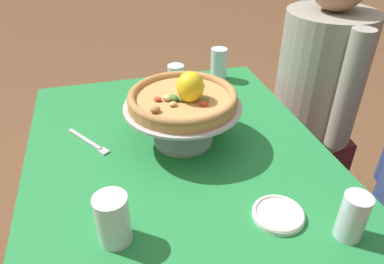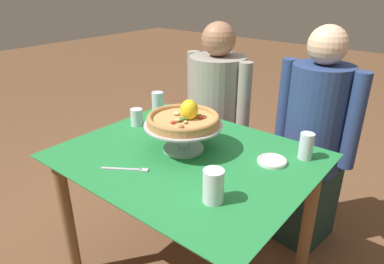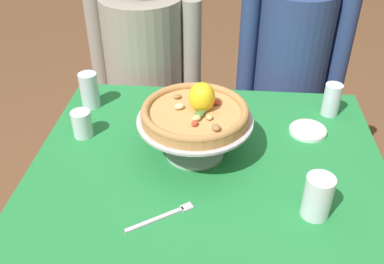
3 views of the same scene
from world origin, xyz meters
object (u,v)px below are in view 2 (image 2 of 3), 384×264
pizza_stand (183,132)px  diner_right (311,148)px  water_glass_side_left (137,118)px  diner_left (216,119)px  side_plate (272,161)px  dinner_fork (128,169)px  water_glass_front_right (213,188)px  pizza (184,118)px  water_glass_back_left (158,105)px  sugar_packet (179,127)px  water_glass_back_right (306,147)px

pizza_stand → diner_right: diner_right is taller
water_glass_side_left → diner_left: (0.10, 0.59, -0.16)m
side_plate → diner_left: bearing=141.8°
dinner_fork → diner_right: size_ratio=0.14×
pizza_stand → water_glass_front_right: size_ratio=2.84×
diner_right → pizza: bearing=-119.6°
diner_left → side_plate: bearing=-38.2°
pizza → water_glass_side_left: size_ratio=3.57×
water_glass_back_left → water_glass_side_left: size_ratio=1.45×
side_plate → diner_right: bearing=90.6°
sugar_packet → side_plate: bearing=-4.0°
pizza → sugar_packet: pizza is taller
pizza_stand → diner_left: bearing=112.9°
water_glass_back_left → diner_left: bearing=72.4°
dinner_fork → diner_left: diner_left is taller
sugar_packet → water_glass_side_left: bearing=-148.5°
pizza → water_glass_side_left: bearing=170.7°
water_glass_back_right → diner_left: 0.85m
water_glass_side_left → diner_right: bearing=37.9°
dinner_fork → water_glass_side_left: bearing=132.5°
water_glass_back_right → side_plate: 0.16m
dinner_fork → diner_left: 0.97m
pizza → dinner_fork: size_ratio=1.87×
side_plate → sugar_packet: bearing=176.0°
water_glass_front_right → sugar_packet: water_glass_front_right is taller
diner_right → water_glass_side_left: bearing=-142.1°
pizza → diner_left: size_ratio=0.27×
water_glass_back_left → side_plate: 0.79m
water_glass_back_right → sugar_packet: size_ratio=2.35×
water_glass_back_left → diner_left: 0.46m
pizza → water_glass_back_left: bearing=148.5°
water_glass_side_left → side_plate: bearing=6.1°
pizza_stand → water_glass_back_left: (-0.40, 0.25, -0.03)m
water_glass_side_left → sugar_packet: 0.23m
water_glass_front_right → water_glass_side_left: water_glass_front_right is taller
dinner_fork → water_glass_back_right: bearing=46.7°
side_plate → diner_left: size_ratio=0.10×
pizza_stand → side_plate: pizza_stand is taller
diner_left → pizza_stand: bearing=-67.1°
pizza_stand → side_plate: size_ratio=2.81×
water_glass_back_left → sugar_packet: water_glass_back_left is taller
water_glass_back_left → dinner_fork: size_ratio=0.76×
water_glass_side_left → side_plate: water_glass_side_left is taller
pizza_stand → dinner_fork: 0.30m
water_glass_side_left → water_glass_front_right: bearing=-22.9°
diner_left → dinner_fork: bearing=-76.9°
water_glass_back_left → side_plate: water_glass_back_left is taller
pizza_stand → water_glass_back_right: pizza_stand is taller
water_glass_back_left → dinner_fork: 0.64m
dinner_fork → pizza: bearing=78.0°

